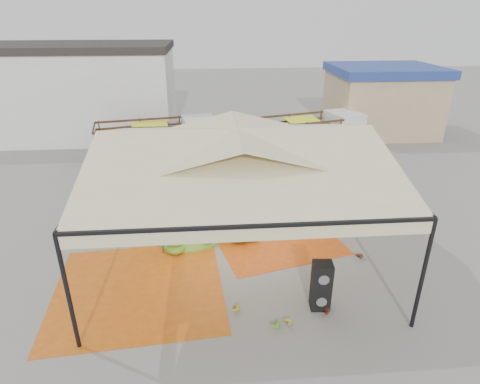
{
  "coord_description": "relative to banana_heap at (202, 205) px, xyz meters",
  "views": [
    {
      "loc": [
        -0.85,
        -11.28,
        7.1
      ],
      "look_at": [
        0.2,
        1.5,
        1.3
      ],
      "focal_mm": 30.0,
      "sensor_mm": 36.0,
      "label": 1
    }
  ],
  "objects": [
    {
      "name": "banana_leaves",
      "position": [
        -1.17,
        -1.91,
        -0.65
      ],
      "size": [
        0.96,
        1.36,
        3.7
      ],
      "primitive_type": null,
      "color": "#2E6D1D",
      "rests_on": "ground"
    },
    {
      "name": "vendor",
      "position": [
        0.9,
        1.68,
        0.24
      ],
      "size": [
        0.65,
        0.43,
        1.78
      ],
      "primitive_type": "imported",
      "rotation": [
        0.0,
        0.0,
        3.14
      ],
      "color": "gray",
      "rests_on": "ground"
    },
    {
      "name": "ground",
      "position": [
        1.16,
        -1.92,
        -0.65
      ],
      "size": [
        90.0,
        90.0,
        0.0
      ],
      "primitive_type": "plane",
      "color": "slate",
      "rests_on": "ground"
    },
    {
      "name": "hand_yellow_a",
      "position": [
        0.79,
        -4.97,
        -0.54
      ],
      "size": [
        0.56,
        0.5,
        0.22
      ],
      "primitive_type": "ellipsoid",
      "rotation": [
        0.0,
        0.0,
        -0.26
      ],
      "color": "gold",
      "rests_on": "ground"
    },
    {
      "name": "hand_green",
      "position": [
        1.75,
        -5.62,
        -0.55
      ],
      "size": [
        0.59,
        0.56,
        0.21
      ],
      "primitive_type": "ellipsoid",
      "rotation": [
        0.0,
        0.0,
        -0.6
      ],
      "color": "#4D851B",
      "rests_on": "ground"
    },
    {
      "name": "tarp_left",
      "position": [
        -1.78,
        -3.88,
        -0.64
      ],
      "size": [
        4.96,
        4.76,
        0.01
      ],
      "primitive_type": "cube",
      "rotation": [
        0.0,
        0.0,
        0.08
      ],
      "color": "#C45C12",
      "rests_on": "ground"
    },
    {
      "name": "building_white",
      "position": [
        -8.84,
        12.08,
        2.06
      ],
      "size": [
        14.3,
        6.3,
        5.4
      ],
      "color": "silver",
      "rests_on": "ground"
    },
    {
      "name": "truck_right",
      "position": [
        6.02,
        7.62,
        0.59
      ],
      "size": [
        6.2,
        3.51,
        2.02
      ],
      "rotation": [
        0.0,
        0.0,
        0.27
      ],
      "color": "#482B18",
      "rests_on": "ground"
    },
    {
      "name": "building_tan",
      "position": [
        11.16,
        11.08,
        1.42
      ],
      "size": [
        6.3,
        5.3,
        4.1
      ],
      "color": "tan",
      "rests_on": "ground"
    },
    {
      "name": "banana_heap",
      "position": [
        0.0,
        0.0,
        0.0
      ],
      "size": [
        6.64,
        5.7,
        1.3
      ],
      "primitive_type": "ellipsoid",
      "rotation": [
        0.0,
        0.0,
        -0.12
      ],
      "color": "#517F1A",
      "rests_on": "ground"
    },
    {
      "name": "hanging_bunches",
      "position": [
        2.32,
        -0.57,
        1.97
      ],
      "size": [
        1.74,
        0.24,
        0.2
      ],
      "color": "#4B6F17",
      "rests_on": "ground"
    },
    {
      "name": "hand_red_b",
      "position": [
        3.06,
        -5.3,
        -0.54
      ],
      "size": [
        0.54,
        0.47,
        0.22
      ],
      "primitive_type": "ellipsoid",
      "rotation": [
        0.0,
        0.0,
        0.17
      ],
      "color": "#501A12",
      "rests_on": "ground"
    },
    {
      "name": "truck_left",
      "position": [
        -2.04,
        6.92,
        0.62
      ],
      "size": [
        6.28,
        3.12,
        2.06
      ],
      "rotation": [
        0.0,
        0.0,
        0.19
      ],
      "color": "#462617",
      "rests_on": "ground"
    },
    {
      "name": "hand_red_a",
      "position": [
        4.86,
        -2.91,
        -0.55
      ],
      "size": [
        0.47,
        0.41,
        0.2
      ],
      "primitive_type": "ellipsoid",
      "rotation": [
        0.0,
        0.0,
        0.13
      ],
      "color": "#561C13",
      "rests_on": "ground"
    },
    {
      "name": "tarp_right",
      "position": [
        2.41,
        -1.16,
        -0.65
      ],
      "size": [
        4.89,
        5.03,
        0.01
      ],
      "primitive_type": "cube",
      "rotation": [
        0.0,
        0.0,
        0.25
      ],
      "color": "#CE5213",
      "rests_on": "ground"
    },
    {
      "name": "hand_yellow_b",
      "position": [
        2.05,
        -5.62,
        -0.56
      ],
      "size": [
        0.48,
        0.44,
        0.18
      ],
      "primitive_type": "ellipsoid",
      "rotation": [
        0.0,
        0.0,
        0.36
      ],
      "color": "gold",
      "rests_on": "ground"
    },
    {
      "name": "speaker_stack",
      "position": [
        3.06,
        -5.03,
        0.03
      ],
      "size": [
        0.53,
        0.47,
        1.36
      ],
      "rotation": [
        0.0,
        0.0,
        -0.09
      ],
      "color": "black",
      "rests_on": "ground"
    },
    {
      "name": "canopy_tent",
      "position": [
        1.16,
        -1.92,
        2.65
      ],
      "size": [
        8.1,
        8.1,
        4.0
      ],
      "color": "black",
      "rests_on": "ground"
    }
  ]
}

